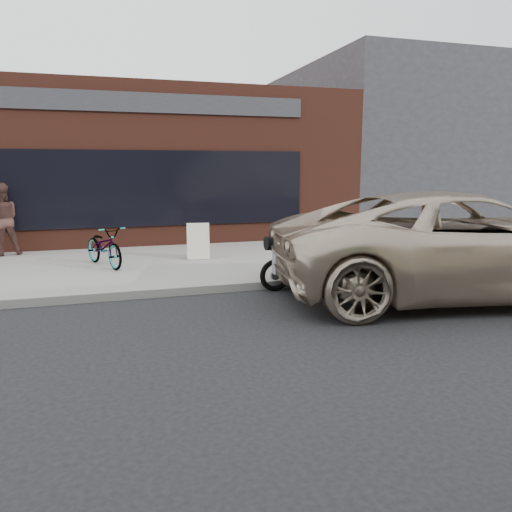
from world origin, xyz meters
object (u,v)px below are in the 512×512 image
object	(u,v)px
motorcycle	(303,261)
sandwich_sign	(198,241)
minivan	(461,244)
bicycle_front	(104,246)
cafe_patron_left	(1,219)

from	to	relation	value
motorcycle	sandwich_sign	xyz separation A→B (m)	(-1.43, 2.94, 0.03)
motorcycle	minivan	distance (m)	2.81
bicycle_front	cafe_patron_left	distance (m)	3.20
motorcycle	sandwich_sign	bearing A→B (deg)	112.78
motorcycle	minivan	bearing A→B (deg)	-30.36
motorcycle	cafe_patron_left	xyz separation A→B (m)	(-5.87, 4.73, 0.49)
motorcycle	cafe_patron_left	distance (m)	7.55
cafe_patron_left	minivan	bearing A→B (deg)	129.19
minivan	bicycle_front	world-z (taller)	minivan
motorcycle	sandwich_sign	world-z (taller)	motorcycle
motorcycle	cafe_patron_left	bearing A→B (deg)	138.06
bicycle_front	sandwich_sign	world-z (taller)	bicycle_front
motorcycle	cafe_patron_left	world-z (taller)	cafe_patron_left
motorcycle	bicycle_front	distance (m)	4.38
bicycle_front	motorcycle	bearing A→B (deg)	-59.43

